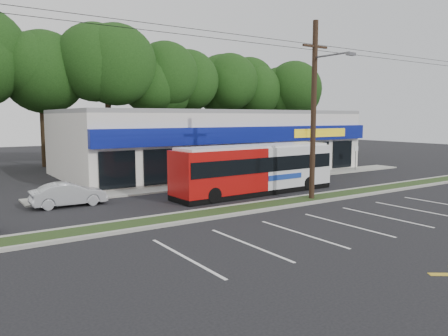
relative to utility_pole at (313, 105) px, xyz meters
The scene contains 15 objects.
ground 6.18m from the utility_pole, 161.89° to the right, with size 120.00×120.00×0.00m, color black.
grass_strip 6.06m from the utility_pole, behind, with size 40.00×1.60×0.12m, color #1F3616.
curb_south 6.10m from the utility_pole, 164.67° to the right, with size 40.00×0.25×0.14m, color #9E9E93.
curb_north 6.12m from the utility_pole, 161.93° to the left, with size 40.00×0.25×0.14m, color #9E9E93.
sidewalk 9.93m from the utility_pole, 74.97° to the left, with size 32.00×2.20×0.10m, color #9E9E93.
strip_mall 15.47m from the utility_pole, 79.90° to the left, with size 25.00×12.55×5.30m.
utility_pole is the anchor object (origin of this frame).
lamp_post 11.67m from the utility_pole, 43.95° to the left, with size 0.30×0.30×4.25m.
sign_post 15.71m from the utility_pole, 30.15° to the left, with size 0.45×0.10×2.23m.
tree_line 25.28m from the utility_pole, 87.33° to the left, with size 46.76×6.76×11.83m.
metrobus 5.35m from the utility_pole, 107.78° to the left, with size 11.29×2.83×3.01m.
car_dark 8.10m from the utility_pole, 70.61° to the left, with size 1.98×4.93×1.68m, color black.
car_silver 14.13m from the utility_pole, 152.83° to the left, with size 1.35×3.87×1.27m, color #B9BCC1.
pedestrian_a 9.16m from the utility_pole, 73.62° to the left, with size 0.57×0.37×1.55m, color silver.
pedestrian_b 6.86m from the utility_pole, 91.99° to the left, with size 0.77×0.60×1.59m, color beige.
Camera 1 is at (-14.90, -16.64, 4.74)m, focal length 35.00 mm.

